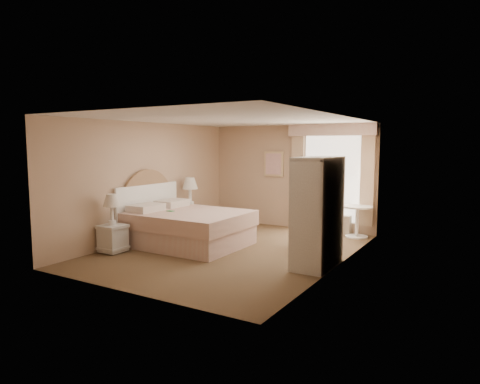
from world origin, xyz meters
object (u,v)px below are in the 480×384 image
Objects in this scene: bed at (183,226)px; nightstand_far at (190,211)px; nightstand_near at (113,231)px; armoire at (318,222)px; cafe_chair at (306,217)px; round_table at (357,216)px.

bed reaches higher than nightstand_far.
nightstand_near is at bearing -90.00° from nightstand_far.
nightstand_far reaches higher than nightstand_near.
bed is 2.95m from armoire.
bed reaches higher than cafe_chair.
nightstand_near is 3.83m from armoire.
armoire reaches higher than bed.
nightstand_near is at bearing -137.81° from cafe_chair.
nightstand_far is 3.89m from armoire.
bed is 2.52m from cafe_chair.
nightstand_near reaches higher than round_table.
cafe_chair is (-0.71, -1.20, 0.09)m from round_table.
armoire reaches higher than nightstand_near.
bed is at bearing 58.65° from nightstand_near.
round_table is at bearing 91.38° from armoire.
bed is 1.27× the size of armoire.
nightstand_far is (-0.00, 2.40, 0.06)m from nightstand_near.
nightstand_near is 0.88× the size of nightstand_far.
bed is at bearing -147.65° from cafe_chair.
armoire reaches higher than nightstand_far.
nightstand_far is at bearing -176.80° from cafe_chair.
bed is at bearing -138.98° from round_table.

